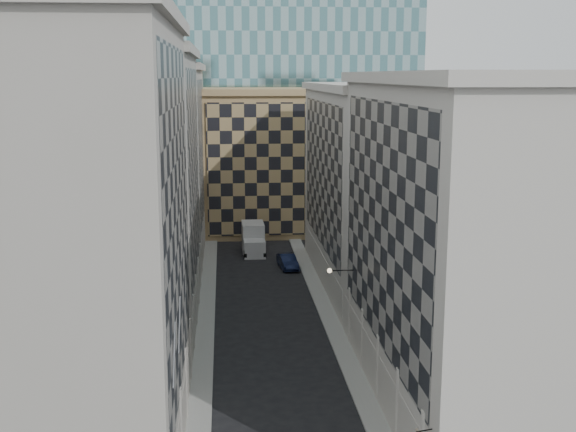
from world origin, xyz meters
TOP-DOWN VIEW (x-y plane):
  - sidewalk_west at (-5.25, 30.00)m, footprint 1.50×100.00m
  - sidewalk_east at (5.25, 30.00)m, footprint 1.50×100.00m
  - bldg_left_a at (-10.88, 11.00)m, footprint 10.80×22.80m
  - bldg_left_b at (-10.88, 33.00)m, footprint 10.80×22.80m
  - bldg_left_c at (-10.88, 55.00)m, footprint 10.80×22.80m
  - bldg_right_a at (10.88, 15.00)m, footprint 10.80×26.80m
  - bldg_right_b at (10.89, 42.00)m, footprint 10.80×28.80m
  - tan_block at (2.00, 67.90)m, footprint 16.80×14.80m
  - church_tower at (0.00, 82.00)m, footprint 7.20×7.20m
  - flagpoles_left at (-5.90, 6.00)m, footprint 0.10×6.33m
  - bracket_lamp at (4.38, 24.00)m, footprint 1.98×0.36m
  - box_truck at (-0.21, 54.99)m, footprint 2.63×6.26m
  - dark_car at (3.16, 47.60)m, footprint 2.17×4.82m

SIDE VIEW (x-z plane):
  - sidewalk_west at x=-5.25m, z-range 0.00..0.15m
  - sidewalk_east at x=5.25m, z-range 0.00..0.15m
  - dark_car at x=3.16m, z-range 0.00..1.54m
  - box_truck at x=-0.21m, z-range -0.22..3.20m
  - bracket_lamp at x=4.38m, z-range 6.02..6.38m
  - flagpoles_left at x=-5.90m, z-range 6.83..9.17m
  - tan_block at x=2.00m, z-range 0.04..18.84m
  - bldg_right_b at x=10.89m, z-range 0.00..19.70m
  - bldg_right_a at x=10.88m, z-range -0.03..20.67m
  - bldg_left_c at x=-10.88m, z-range -0.02..21.68m
  - bldg_left_b at x=-10.88m, z-range -0.03..22.67m
  - bldg_left_a at x=-10.88m, z-range -0.03..23.67m
  - church_tower at x=0.00m, z-range 1.20..52.70m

